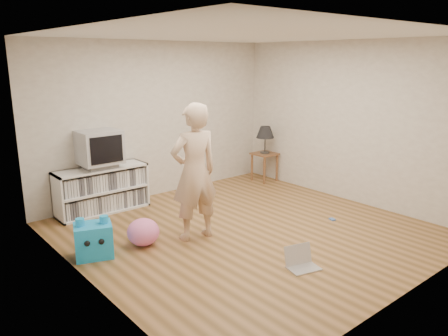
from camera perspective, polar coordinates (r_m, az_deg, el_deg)
ground at (r=6.10m, az=3.01°, el=-8.18°), size 4.50×4.50×0.00m
walls at (r=5.73m, az=3.17°, el=3.94°), size 4.52×4.52×2.60m
ceiling at (r=5.65m, az=3.36°, el=17.03°), size 4.50×4.50×0.01m
media_unit at (r=6.99m, az=-15.69°, el=-2.71°), size 1.40×0.45×0.70m
dvd_deck at (r=6.88m, az=-15.85°, el=0.33°), size 0.45×0.35×0.07m
crt_tv at (r=6.82m, az=-16.00°, el=2.66°), size 0.60×0.53×0.50m
side_table at (r=8.43m, az=5.32°, el=1.08°), size 0.42×0.42×0.55m
table_lamp at (r=8.32m, az=5.41°, el=4.60°), size 0.34×0.34×0.52m
person at (r=5.59m, az=-3.89°, el=-0.59°), size 0.70×0.51×1.79m
laptop at (r=5.16m, az=9.99°, el=-11.93°), size 0.41×0.36×0.24m
playing_cards at (r=6.66m, az=13.95°, el=-6.52°), size 0.09×0.10×0.02m
plush_blue at (r=5.49m, az=-16.67°, el=-8.99°), size 0.52×0.47×0.50m
plush_pink at (r=5.68m, az=-10.50°, el=-8.23°), size 0.52×0.52×0.35m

